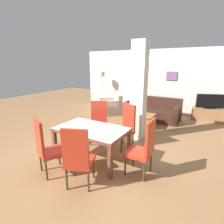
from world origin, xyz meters
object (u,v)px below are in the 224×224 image
Objects in this scene: bottle at (139,111)px; tv_screen at (210,102)px; coffee_table at (144,121)px; floor_lamp at (102,78)px; sofa at (152,112)px; dining_chair_near_right at (78,157)px; dining_chair_far_right at (125,125)px; tv_stand at (208,114)px; dining_chair_head_right at (144,147)px; armchair at (111,107)px; dining_table at (92,134)px; dining_chair_far_left at (99,121)px; dining_chair_near_left at (46,146)px.

bottle is 0.27× the size of tv_screen.
floor_lamp is at bearing 149.17° from coffee_table.
tv_screen reaches higher than sofa.
coffee_table is (-0.10, 3.43, -0.36)m from dining_chair_near_right.
dining_chair_far_right reaches higher than tv_stand.
dining_chair_head_right reaches higher than armchair.
dining_chair_near_right is at bearing -66.67° from dining_table.
dining_chair_head_right and dining_chair_far_right have the same top height.
dining_chair_far_left reaches higher than tv_screen.
dining_chair_near_right is at bearing 113.26° from dining_chair_far_right.
dining_chair_near_right is at bearing -108.13° from tv_stand.
dining_table is 4.97m from tv_stand.
coffee_table is (0.67, 3.43, -0.36)m from dining_chair_near_left.
dining_table is 1.38× the size of dining_chair_far_left.
dining_table is at bearing 90.00° from dining_chair_far_left.
dining_chair_far_left is 0.91× the size of armchair.
dining_chair_near_right is at bearing -88.28° from coffee_table.
dining_chair_far_left is at bearing -57.85° from floor_lamp.
tv_stand is at bearing -150.10° from dining_chair_far_left.
dining_chair_far_right is at bearing 90.00° from dining_chair_near_left.
dining_chair_near_left reaches higher than bottle.
floor_lamp is (-4.65, -0.27, 0.71)m from tv_screen.
tv_screen reaches higher than dining_table.
tv_screen is at bearing 43.98° from bottle.
dining_chair_far_left is 1.90m from dining_chair_near_right.
sofa reaches higher than coffee_table.
floor_lamp is at bearing 147.09° from bottle.
dining_chair_near_left reaches higher than tv_stand.
dining_chair_near_left is 1.00× the size of dining_chair_far_right.
dining_chair_head_right is at bearing 155.78° from dining_chair_far_right.
dining_chair_near_left is 4.50m from armchair.
dining_chair_head_right is 0.55× the size of sofa.
bottle is at bearing -171.21° from coffee_table.
dining_chair_far_right is 3.99m from tv_stand.
dining_chair_near_left and dining_chair_head_right have the same top height.
sofa is (-0.98, 3.61, -0.31)m from dining_chair_head_right.
tv_stand is (0.93, 4.47, -0.35)m from dining_chair_head_right.
dining_chair_head_right is at bearing 105.15° from sofa.
armchair is at bearing -91.75° from dining_chair_far_left.
tv_stand is at bearing 88.00° from dining_chair_near_left.
sofa is 1.18× the size of floor_lamp.
coffee_table is at bearing 83.57° from dining_table.
tv_stand is 0.66× the size of floor_lamp.
dining_chair_near_left is 1.00× the size of dining_chair_near_right.
floor_lamp is (-2.61, 1.69, 0.89)m from bottle.
dining_chair_head_right is 4.45× the size of bottle.
dining_chair_near_right is at bearing -85.33° from bottle.
coffee_table is 2.69m from tv_stand.
armchair is 1.79× the size of coffee_table.
dining_chair_head_right is at bearing -101.75° from tv_stand.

